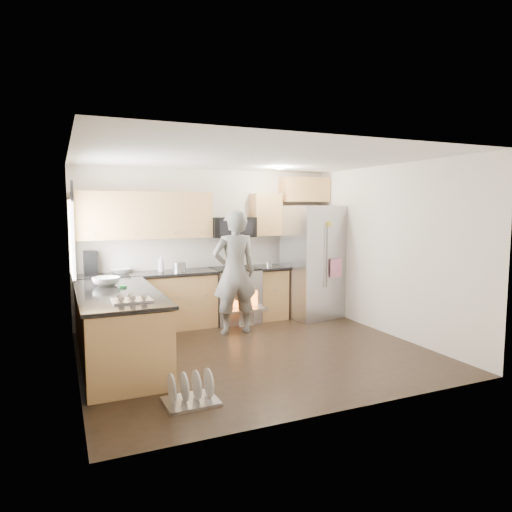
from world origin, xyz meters
name	(u,v)px	position (x,y,z in m)	size (l,w,h in m)	color
ground	(255,352)	(0.00, 0.00, 0.00)	(4.50, 4.50, 0.00)	black
room_shell	(252,229)	(-0.04, 0.02, 1.67)	(4.54, 4.04, 2.62)	silver
back_cabinet_run	(180,268)	(-0.59, 1.75, 0.96)	(4.45, 0.64, 2.50)	tan
peninsula	(119,327)	(-1.75, 0.25, 0.46)	(0.96, 2.36, 1.04)	tan
stove_range	(235,282)	(0.35, 1.69, 0.68)	(0.76, 0.97, 1.79)	#B7B7BC
refrigerator	(314,262)	(1.77, 1.45, 0.99)	(1.09, 0.91, 1.99)	#B7B7BC
person	(235,272)	(0.08, 0.99, 0.96)	(0.70, 0.46, 1.92)	gray
dish_rack	(191,394)	(-1.24, -1.24, 0.09)	(0.54, 0.44, 0.33)	#B7B7BC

